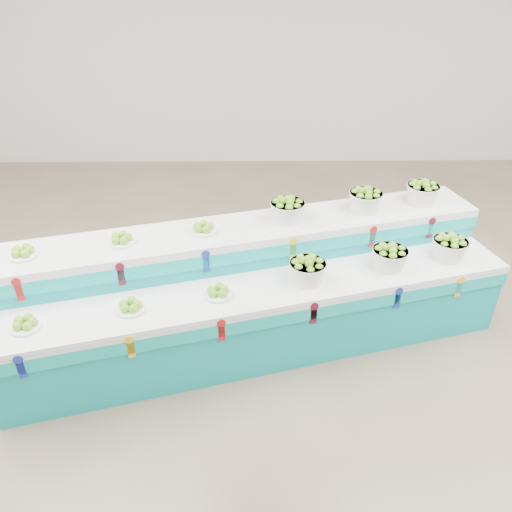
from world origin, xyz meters
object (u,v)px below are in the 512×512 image
display_stand (256,290)px  basket_lower_left (308,270)px  plate_upper_mid (121,238)px  basket_upper_right (422,192)px

display_stand → basket_lower_left: bearing=-36.3°
display_stand → plate_upper_mid: (-1.13, -0.02, 0.56)m
display_stand → basket_upper_right: basket_upper_right is taller
basket_lower_left → plate_upper_mid: (-1.56, 0.14, 0.23)m
plate_upper_mid → basket_lower_left: bearing=-5.3°
display_stand → plate_upper_mid: plate_upper_mid is taller
basket_lower_left → plate_upper_mid: bearing=174.7°
plate_upper_mid → basket_upper_right: basket_upper_right is taller
display_stand → plate_upper_mid: 1.26m
display_stand → basket_lower_left: (0.43, -0.17, 0.32)m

